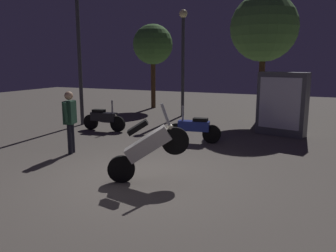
% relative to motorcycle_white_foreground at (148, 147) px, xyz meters
% --- Properties ---
extents(ground_plane, '(40.00, 40.00, 0.00)m').
position_rel_motorcycle_white_foreground_xyz_m(ground_plane, '(-0.25, 0.10, -0.74)').
color(ground_plane, '#605951').
extents(motorcycle_white_foreground, '(1.53, 0.82, 1.63)m').
position_rel_motorcycle_white_foreground_xyz_m(motorcycle_white_foreground, '(0.00, 0.00, 0.00)').
color(motorcycle_white_foreground, black).
rests_on(motorcycle_white_foreground, ground_plane).
extents(motorcycle_blue_parked_left, '(1.66, 0.44, 1.11)m').
position_rel_motorcycle_white_foreground_xyz_m(motorcycle_blue_parked_left, '(-0.32, 3.71, -0.31)').
color(motorcycle_blue_parked_left, black).
rests_on(motorcycle_blue_parked_left, ground_plane).
extents(motorcycle_black_parked_right, '(1.66, 0.35, 1.11)m').
position_rel_motorcycle_white_foreground_xyz_m(motorcycle_black_parked_right, '(-3.86, 4.08, -0.31)').
color(motorcycle_black_parked_right, black).
rests_on(motorcycle_black_parked_right, ground_plane).
extents(person_rider_beside, '(0.33, 0.66, 1.67)m').
position_rel_motorcycle_white_foreground_xyz_m(person_rider_beside, '(-2.92, 1.16, 0.25)').
color(person_rider_beside, black).
rests_on(person_rider_beside, ground_plane).
extents(streetlamp_near, '(0.36, 0.36, 5.18)m').
position_rel_motorcycle_white_foreground_xyz_m(streetlamp_near, '(-5.36, 4.78, 2.53)').
color(streetlamp_near, '#38383D').
rests_on(streetlamp_near, ground_plane).
extents(streetlamp_far, '(0.36, 0.36, 4.67)m').
position_rel_motorcycle_white_foreground_xyz_m(streetlamp_far, '(-2.56, 8.44, 2.25)').
color(streetlamp_far, '#38383D').
rests_on(streetlamp_far, ground_plane).
extents(tree_left_bg, '(2.68, 2.68, 5.11)m').
position_rel_motorcycle_white_foreground_xyz_m(tree_left_bg, '(0.90, 8.43, 3.00)').
color(tree_left_bg, '#4C331E').
rests_on(tree_left_bg, ground_plane).
extents(tree_center_bg, '(2.07, 2.07, 4.35)m').
position_rel_motorcycle_white_foreground_xyz_m(tree_center_bg, '(-4.99, 10.36, 2.54)').
color(tree_center_bg, '#4C331E').
rests_on(tree_center_bg, ground_plane).
extents(kiosk_billboard, '(1.67, 0.87, 2.10)m').
position_rel_motorcycle_white_foreground_xyz_m(kiosk_billboard, '(1.99, 5.89, 0.31)').
color(kiosk_billboard, '#595960').
rests_on(kiosk_billboard, ground_plane).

